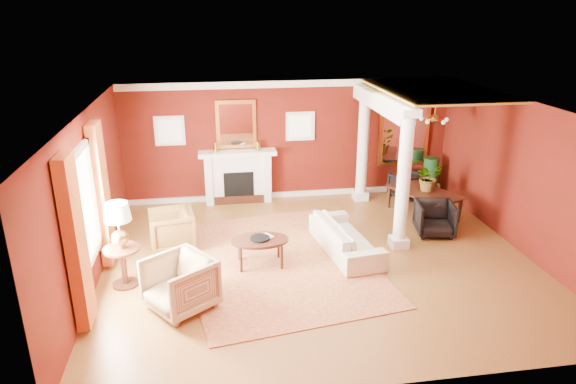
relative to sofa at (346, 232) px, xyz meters
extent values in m
plane|color=brown|center=(-0.59, -0.26, -0.41)|extent=(8.00, 8.00, 0.00)
cube|color=#630F0D|center=(-0.59, 3.24, 1.04)|extent=(8.00, 0.04, 2.90)
cube|color=#630F0D|center=(-0.59, -3.76, 1.04)|extent=(8.00, 0.04, 2.90)
cube|color=#630F0D|center=(-4.59, -0.26, 1.04)|extent=(0.04, 7.00, 2.90)
cube|color=#630F0D|center=(3.41, -0.26, 1.04)|extent=(0.04, 7.00, 2.90)
cube|color=white|center=(-0.59, -0.26, 2.49)|extent=(8.00, 7.00, 0.04)
cube|color=white|center=(-1.89, 3.07, 0.19)|extent=(1.60, 0.34, 1.20)
cube|color=black|center=(-1.89, 2.90, 0.04)|extent=(0.72, 0.03, 0.70)
cube|color=black|center=(-1.89, 2.90, -0.31)|extent=(1.20, 0.05, 0.20)
cube|color=white|center=(-1.89, 3.03, 0.83)|extent=(1.85, 0.42, 0.10)
cube|color=white|center=(-2.59, 3.04, 0.19)|extent=(0.16, 0.40, 1.20)
cube|color=white|center=(-1.19, 3.04, 0.19)|extent=(0.16, 0.40, 1.20)
cube|color=gold|center=(-1.89, 3.20, 1.49)|extent=(0.95, 0.06, 1.15)
cube|color=white|center=(-1.89, 3.17, 1.49)|extent=(0.78, 0.02, 0.98)
cube|color=white|center=(-3.44, 3.21, 1.39)|extent=(0.70, 0.06, 0.70)
cube|color=white|center=(-3.44, 3.18, 1.39)|extent=(0.54, 0.02, 0.54)
cube|color=white|center=(-0.34, 3.21, 1.39)|extent=(0.70, 0.06, 0.70)
cube|color=white|center=(-0.34, 3.18, 1.39)|extent=(0.54, 0.02, 0.54)
cube|color=white|center=(-4.58, -0.86, 1.14)|extent=(0.03, 1.30, 1.70)
cube|color=white|center=(-4.54, -1.56, 1.14)|extent=(0.08, 0.10, 1.90)
cube|color=white|center=(-4.54, -0.16, 1.14)|extent=(0.08, 0.10, 1.90)
cube|color=#9E4A1B|center=(-4.47, -1.86, 0.99)|extent=(0.18, 0.55, 2.60)
cube|color=#9E4A1B|center=(-4.47, 0.14, 0.99)|extent=(0.18, 0.55, 2.60)
cube|color=white|center=(1.11, 0.04, -0.31)|extent=(0.34, 0.34, 0.20)
cylinder|color=white|center=(1.11, 0.04, 1.04)|extent=(0.26, 0.26, 2.50)
cube|color=white|center=(1.11, 0.04, 2.31)|extent=(0.36, 0.36, 0.16)
cube|color=white|center=(1.11, 2.74, -0.31)|extent=(0.34, 0.34, 0.20)
cylinder|color=white|center=(1.11, 2.74, 1.04)|extent=(0.26, 0.26, 2.50)
cube|color=white|center=(1.11, 2.74, 2.31)|extent=(0.36, 0.36, 0.16)
cube|color=white|center=(1.11, 1.64, 2.21)|extent=(0.30, 3.20, 0.32)
cube|color=gold|center=(2.26, 1.49, 2.46)|extent=(2.30, 3.40, 0.04)
cube|color=gold|center=(2.31, 3.20, 1.14)|extent=(1.30, 0.06, 1.70)
cube|color=white|center=(2.31, 3.17, 1.14)|extent=(1.10, 0.02, 1.50)
cylinder|color=olive|center=(2.31, 1.54, 2.17)|extent=(0.02, 0.02, 0.65)
sphere|color=olive|center=(2.31, 1.54, 1.84)|extent=(0.20, 0.20, 0.20)
sphere|color=beige|center=(2.59, 1.54, 1.81)|extent=(0.09, 0.09, 0.09)
sphere|color=beige|center=(2.39, 1.81, 1.81)|extent=(0.09, 0.09, 0.09)
sphere|color=beige|center=(2.08, 1.71, 1.81)|extent=(0.09, 0.09, 0.09)
sphere|color=beige|center=(2.08, 1.38, 1.81)|extent=(0.09, 0.09, 0.09)
sphere|color=beige|center=(2.39, 1.28, 1.81)|extent=(0.09, 0.09, 0.09)
cube|color=white|center=(-0.59, 3.20, 2.41)|extent=(8.00, 0.08, 0.16)
cube|color=white|center=(-0.59, 3.20, -0.35)|extent=(8.00, 0.08, 0.12)
cube|color=maroon|center=(-1.38, -0.22, -0.40)|extent=(3.98, 4.90, 0.02)
imported|color=beige|center=(0.00, 0.00, 0.00)|extent=(0.88, 2.16, 0.82)
imported|color=black|center=(-3.36, 0.68, 0.02)|extent=(0.90, 0.95, 0.86)
imported|color=tan|center=(-3.11, -1.54, 0.07)|extent=(1.25, 1.26, 0.96)
cylinder|color=black|center=(-1.71, -0.31, 0.10)|extent=(1.06, 1.06, 0.05)
cylinder|color=black|center=(-2.08, -0.54, -0.17)|extent=(0.05, 0.05, 0.48)
cylinder|color=black|center=(-1.34, -0.54, -0.17)|extent=(0.05, 0.05, 0.48)
cylinder|color=black|center=(-2.08, -0.07, -0.17)|extent=(0.05, 0.05, 0.48)
cylinder|color=black|center=(-1.34, -0.07, -0.17)|extent=(0.05, 0.05, 0.48)
imported|color=black|center=(-1.66, -0.26, 0.25)|extent=(0.17, 0.10, 0.25)
cylinder|color=black|center=(-4.09, -0.66, -0.39)|extent=(0.45, 0.45, 0.04)
cylinder|color=black|center=(-4.09, -0.66, -0.06)|extent=(0.10, 0.10, 0.69)
cylinder|color=black|center=(-4.09, -0.66, 0.28)|extent=(0.61, 0.61, 0.04)
sphere|color=olive|center=(-4.09, -0.66, 0.48)|extent=(0.28, 0.28, 0.28)
cylinder|color=olive|center=(-4.09, -0.66, 0.69)|extent=(0.03, 0.03, 0.30)
cone|color=beige|center=(-4.09, -0.66, 0.96)|extent=(0.45, 0.45, 0.30)
imported|color=black|center=(2.28, 1.57, 0.05)|extent=(1.16, 1.73, 0.91)
imported|color=black|center=(2.05, 0.50, -0.02)|extent=(0.87, 0.83, 0.78)
imported|color=black|center=(2.28, 2.72, -0.06)|extent=(0.87, 0.85, 0.70)
sphere|color=#133E19|center=(2.91, 2.74, -0.21)|extent=(0.42, 0.42, 0.42)
cylinder|color=#133E19|center=(2.91, 2.74, 0.09)|extent=(0.37, 0.37, 0.99)
imported|color=#26591E|center=(2.33, 1.59, 0.76)|extent=(0.70, 0.75, 0.51)
camera|label=1|loc=(-2.51, -8.80, 4.17)|focal=32.00mm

